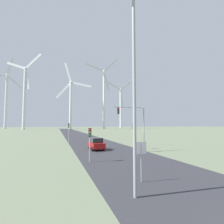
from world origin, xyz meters
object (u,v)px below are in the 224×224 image
Objects in this scene: streetlamp at (134,62)px; car_approaching at (96,144)px; traffic_light_post_mid_left at (69,129)px; traffic_light_mast_overhead at (134,119)px; wind_turbine_center at (71,100)px; traffic_light_post_near_left at (90,137)px; traffic_light_post_near_right at (134,130)px; stop_sign_near at (141,154)px; wind_turbine_far_right at (121,104)px; wind_turbine_left at (25,92)px; wind_turbine_far_left at (6,96)px; wind_turbine_right at (104,94)px.

car_approaching is at bearing 84.12° from streetlamp.
traffic_light_mast_overhead is at bearing -60.69° from traffic_light_post_mid_left.
wind_turbine_center is (1.12, 135.51, 21.37)m from traffic_light_mast_overhead.
wind_turbine_center is at bearing 87.52° from car_approaching.
traffic_light_post_near_right reaches higher than traffic_light_post_near_left.
traffic_light_post_near_left reaches higher than stop_sign_near.
wind_turbine_far_right is (56.38, 23.82, 0.80)m from wind_turbine_center.
traffic_light_mast_overhead is 1.57× the size of car_approaching.
streetlamp is 3.45× the size of traffic_light_post_near_left.
stop_sign_near is 7.58m from traffic_light_post_near_left.
traffic_light_post_near_left is 0.06× the size of wind_turbine_left.
traffic_light_post_near_left is 0.85× the size of traffic_light_post_mid_left.
streetlamp is 0.20× the size of wind_turbine_left.
stop_sign_near is 0.67× the size of traffic_light_post_near_right.
wind_turbine_far_left is at bearing 105.65° from streetlamp.
wind_turbine_left is at bearing 106.14° from traffic_light_post_near_right.
wind_turbine_left reaches higher than traffic_light_post_near_left.
traffic_light_post_near_right is at bearing -109.79° from wind_turbine_far_right.
wind_turbine_right is at bearing -20.73° from wind_turbine_far_left.
stop_sign_near is 0.04× the size of wind_turbine_right.
wind_turbine_far_left is (-52.92, 181.63, 29.77)m from stop_sign_near.
traffic_light_mast_overhead reaches higher than stop_sign_near.
wind_turbine_left is at bearing 101.89° from traffic_light_post_near_left.
streetlamp is at bearing -104.36° from wind_turbine_right.
wind_turbine_left is (-29.66, 137.79, 27.05)m from stop_sign_near.
wind_turbine_right reaches higher than wind_turbine_center.
traffic_light_post_near_left is 0.05× the size of wind_turbine_right.
wind_turbine_left is at bearing 102.15° from stop_sign_near.
car_approaching is (1.84, 17.83, -6.42)m from streetlamp.
traffic_light_mast_overhead is (4.97, 11.82, 2.77)m from stop_sign_near.
traffic_light_post_near_left is 177.88m from wind_turbine_far_right.
stop_sign_near is 149.42m from wind_turbine_center.
streetlamp is at bearing -110.25° from wind_turbine_far_right.
traffic_light_post_near_left is (-0.72, 9.35, -4.77)m from streetlamp.
traffic_light_post_near_right is at bearing -90.02° from wind_turbine_center.
wind_turbine_right reaches higher than traffic_light_post_near_right.
traffic_light_post_near_right is 0.07× the size of wind_turbine_left.
traffic_light_post_mid_left is 0.07× the size of wind_turbine_center.
car_approaching is (0.39, 15.71, -0.97)m from stop_sign_near.
wind_turbine_center is (7.54, 149.45, 18.69)m from streetlamp.
traffic_light_mast_overhead is 0.09× the size of wind_turbine_right.
traffic_light_post_mid_left is at bearing 96.71° from stop_sign_near.
wind_turbine_right reaches higher than traffic_light_mast_overhead.
wind_turbine_far_left is (-57.90, 169.80, 26.99)m from traffic_light_mast_overhead.
stop_sign_near is 143.52m from wind_turbine_left.
wind_turbine_left is 0.99× the size of wind_turbine_center.
wind_turbine_left is (-27.49, 130.56, 26.37)m from traffic_light_post_near_left.
wind_turbine_right reaches higher than wind_turbine_far_right.
traffic_light_post_mid_left is 0.07× the size of wind_turbine_left.
wind_turbine_far_right is (63.92, 173.28, 19.49)m from streetlamp.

